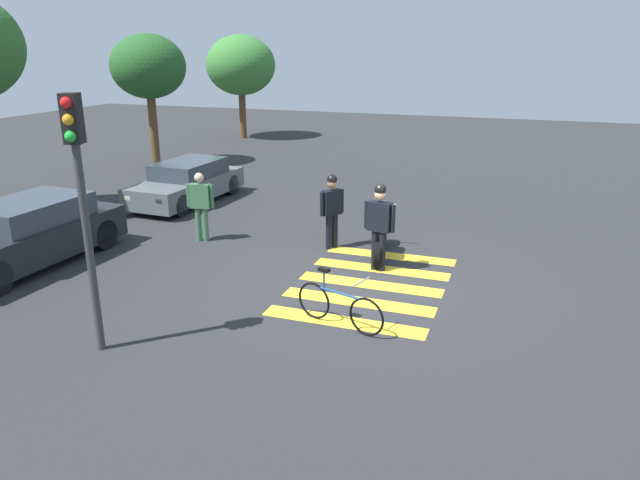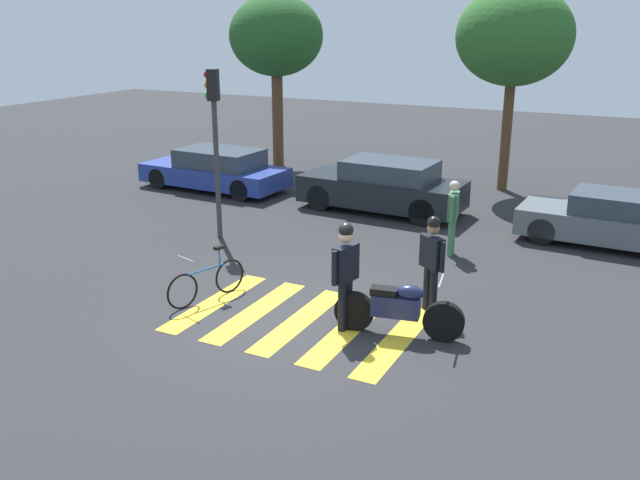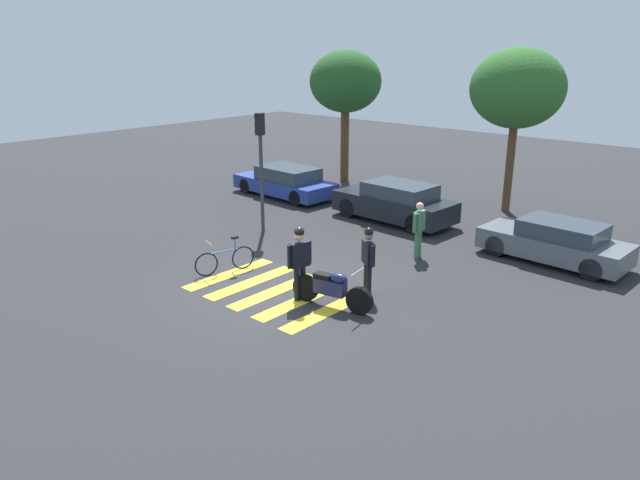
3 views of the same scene
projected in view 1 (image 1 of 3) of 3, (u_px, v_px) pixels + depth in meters
The scene contains 12 objects.
ground_plane at pixel (370, 284), 11.91m from camera, with size 60.00×60.00×0.00m, color #2B2B2D.
police_motorcycle at pixel (380, 236), 13.38m from camera, with size 2.17×0.69×1.06m.
leaning_bicycle at pixel (339, 306), 10.03m from camera, with size 0.63×1.69×1.00m.
officer_on_foot at pixel (379, 220), 12.33m from camera, with size 0.30×0.69×1.89m.
officer_by_motorcycle at pixel (332, 206), 13.73m from camera, with size 0.57×0.43×1.77m.
pedestrian_bystander at pixel (201, 203), 14.27m from camera, with size 0.28×0.67×1.69m.
crosswalk_stripes at pixel (370, 284), 11.91m from camera, with size 4.05×2.92×0.01m.
car_black_suv at pixel (27, 234), 12.79m from camera, with size 4.47×1.96×1.41m.
car_grey_coupe at pixel (187, 183), 17.95m from camera, with size 4.20×1.83×1.24m.
traffic_light_pole at pixel (80, 184), 8.55m from camera, with size 0.35×0.30×3.95m.
street_tree_far at pixel (148, 67), 22.47m from camera, with size 2.83×2.83×5.00m.
street_tree_end at pixel (241, 66), 29.43m from camera, with size 3.43×3.43×5.06m.
Camera 1 is at (-10.73, -2.74, 4.59)m, focal length 33.29 mm.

